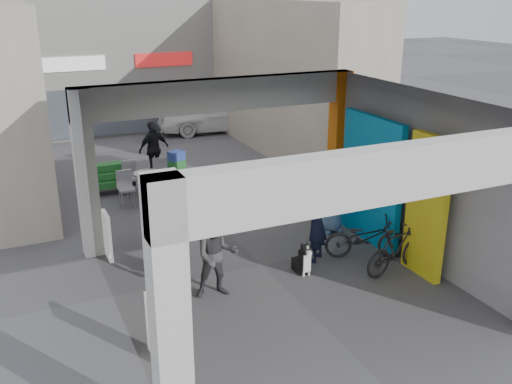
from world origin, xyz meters
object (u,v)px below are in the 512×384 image
man_with_dog (317,222)px  bicycle_rear (397,250)px  cafe_set (141,186)px  border_collie (303,260)px  man_elderly (332,197)px  man_crates (154,149)px  bicycle_front (365,238)px  produce_stand (112,181)px  man_back_turned (216,255)px  white_van (212,113)px

man_with_dog → bicycle_rear: (1.18, -1.11, -0.36)m
cafe_set → border_collie: (1.85, -5.59, -0.06)m
man_elderly → man_crates: bearing=112.9°
border_collie → bicycle_front: 1.53m
bicycle_rear → bicycle_front: bearing=3.4°
produce_stand → border_collie: produce_stand is taller
man_elderly → bicycle_rear: man_elderly is taller
bicycle_rear → man_back_turned: bearing=70.9°
border_collie → man_with_dog: 0.87m
cafe_set → produce_stand: bearing=129.3°
man_elderly → cafe_set: bearing=129.2°
bicycle_rear → white_van: 12.71m
man_back_turned → man_crates: man_crates is taller
border_collie → white_van: (2.53, 11.98, 0.45)m
cafe_set → white_van: (4.38, 6.40, 0.39)m
man_back_turned → bicycle_front: size_ratio=0.97×
bicycle_front → bicycle_rear: 0.82m
man_with_dog → man_elderly: bearing=-173.9°
border_collie → bicycle_rear: 1.84m
man_crates → cafe_set: bearing=49.4°
cafe_set → man_elderly: (3.44, -4.00, 0.50)m
man_back_turned → bicycle_rear: man_back_turned is taller
bicycle_rear → man_elderly: bearing=-7.0°
border_collie → bicycle_rear: (1.70, -0.69, 0.20)m
border_collie → bicycle_front: bicycle_front is taller
man_elderly → bicycle_rear: size_ratio=1.04×
man_with_dog → man_elderly: size_ratio=1.01×
man_elderly → bicycle_rear: (0.10, -2.28, -0.35)m
man_elderly → man_crates: size_ratio=0.99×
produce_stand → bicycle_front: size_ratio=0.72×
cafe_set → man_with_dog: 5.71m
man_with_dog → bicycle_front: (0.99, -0.31, -0.39)m
border_collie → man_back_turned: size_ratio=0.43×
border_collie → man_elderly: size_ratio=0.42×
man_back_turned → man_crates: (0.83, 7.43, 0.03)m
man_crates → man_with_dog: bearing=87.4°
man_back_turned → white_van: 12.85m
cafe_set → bicycle_rear: bearing=-60.6°
cafe_set → white_van: bearing=55.6°
cafe_set → bicycle_front: bearing=-58.5°
produce_stand → man_crates: 1.84m
white_van → border_collie: bearing=174.3°
man_elderly → bicycle_front: man_elderly is taller
border_collie → man_back_turned: (-1.84, -0.10, 0.53)m
produce_stand → man_elderly: (4.08, -4.78, 0.51)m
man_crates → white_van: 5.85m
man_elderly → bicycle_front: 1.53m
bicycle_front → white_van: white_van is taller
man_crates → man_back_turned: bearing=68.5°
man_with_dog → man_elderly: 1.59m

